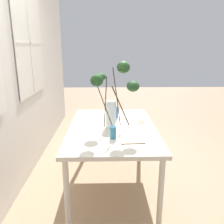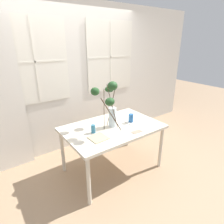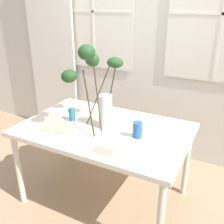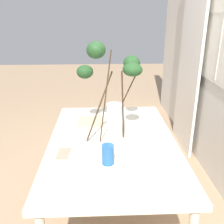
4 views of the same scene
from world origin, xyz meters
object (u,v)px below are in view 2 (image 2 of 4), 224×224
object	(u,v)px
vase_with_branches	(109,103)
drinking_glass_blue_left	(93,129)
drinking_glass_blue_right	(131,118)
dining_table	(113,131)
plate_square_left	(98,138)
plate_square_right	(134,122)

from	to	relation	value
vase_with_branches	drinking_glass_blue_left	distance (m)	0.43
vase_with_branches	drinking_glass_blue_right	distance (m)	0.50
dining_table	plate_square_left	distance (m)	0.41
dining_table	drinking_glass_blue_right	size ratio (longest dim) A/B	10.39
plate_square_left	plate_square_right	size ratio (longest dim) A/B	0.98
drinking_glass_blue_right	drinking_glass_blue_left	bearing A→B (deg)	176.66
drinking_glass_blue_right	plate_square_right	world-z (taller)	drinking_glass_blue_right
drinking_glass_blue_right	plate_square_left	distance (m)	0.70
plate_square_left	plate_square_right	xyz separation A→B (m)	(0.72, 0.09, -0.00)
drinking_glass_blue_right	plate_square_left	world-z (taller)	drinking_glass_blue_right
vase_with_branches	drinking_glass_blue_right	size ratio (longest dim) A/B	5.20
vase_with_branches	plate_square_right	bearing A→B (deg)	-10.75
vase_with_branches	drinking_glass_blue_right	world-z (taller)	vase_with_branches
vase_with_branches	plate_square_left	world-z (taller)	vase_with_branches
plate_square_right	plate_square_left	bearing A→B (deg)	-172.59
drinking_glass_blue_left	plate_square_right	distance (m)	0.70
plate_square_left	plate_square_right	distance (m)	0.73
drinking_glass_blue_right	plate_square_right	xyz separation A→B (m)	(0.04, -0.04, -0.06)
drinking_glass_blue_left	vase_with_branches	bearing A→B (deg)	0.92
dining_table	vase_with_branches	world-z (taller)	vase_with_branches
plate_square_right	dining_table	bearing A→B (deg)	167.51
vase_with_branches	plate_square_left	size ratio (longest dim) A/B	3.19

